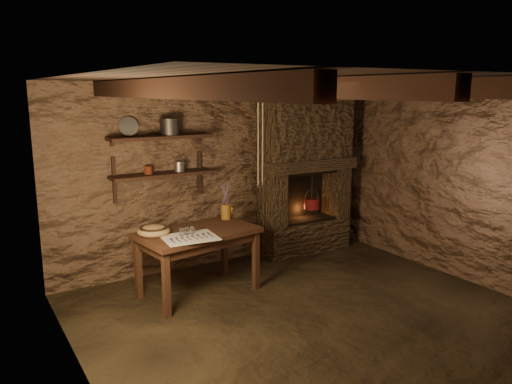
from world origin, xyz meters
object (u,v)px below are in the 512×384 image
work_table (198,260)px  wooden_bowl (154,231)px  iron_stockpot (170,128)px  stoneware_jug (226,205)px  red_pot (312,203)px

work_table → wooden_bowl: size_ratio=3.96×
work_table → wooden_bowl: wooden_bowl is taller
wooden_bowl → iron_stockpot: (0.48, 0.62, 1.06)m
wooden_bowl → iron_stockpot: bearing=52.4°
stoneware_jug → wooden_bowl: bearing=-152.9°
stoneware_jug → red_pot: stoneware_jug is taller
wooden_bowl → red_pot: 2.61m
stoneware_jug → wooden_bowl: (-1.00, -0.19, -0.14)m
stoneware_jug → wooden_bowl: stoneware_jug is taller
wooden_bowl → red_pot: red_pot is taller
wooden_bowl → red_pot: bearing=11.0°
stoneware_jug → iron_stockpot: bearing=157.1°
work_table → red_pot: bearing=7.7°
wooden_bowl → red_pot: size_ratio=0.66×
wooden_bowl → red_pot: (2.56, 0.50, -0.09)m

